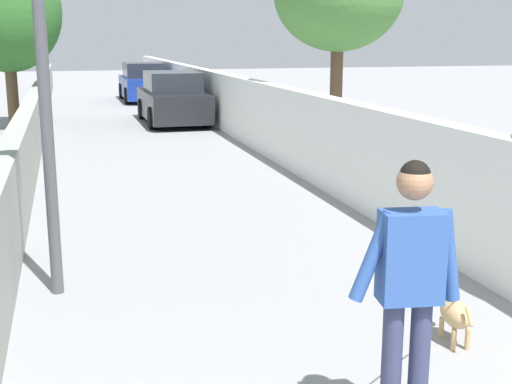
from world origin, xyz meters
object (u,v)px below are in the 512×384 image
person_skateboarder (410,276)px  car_near (173,99)px  dog (454,311)px  car_far (144,83)px  tree_left_distant (6,12)px

person_skateboarder → car_near: bearing=-3.8°
person_skateboarder → dog: 1.84m
car_far → person_skateboarder: bearing=177.4°
dog → tree_left_distant: bearing=16.1°
tree_left_distant → person_skateboarder: bearing=-168.6°
tree_left_distant → car_near: 5.20m
car_far → car_near: bearing=180.0°
tree_left_distant → person_skateboarder: (-16.86, -3.40, -2.11)m
car_near → tree_left_distant: bearing=92.2°
dog → car_far: 23.58m
tree_left_distant → dog: tree_left_distant is taller
tree_left_distant → car_near: bearing=-87.8°
person_skateboarder → car_far: size_ratio=0.42×
person_skateboarder → car_near: (17.03, -1.15, -0.40)m
car_far → tree_left_distant: bearing=150.2°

